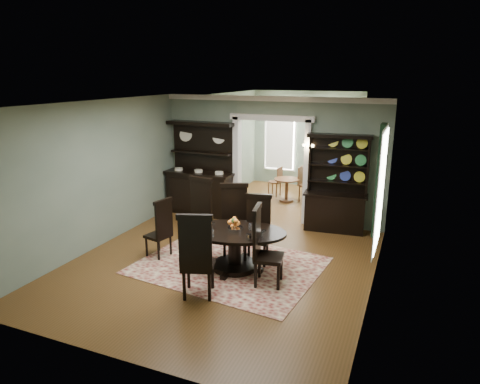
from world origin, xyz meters
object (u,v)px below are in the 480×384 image
(sideboard, at_px, (200,182))
(parlor_table, at_px, (287,187))
(welsh_dresser, at_px, (336,196))
(dining_table, at_px, (235,242))

(sideboard, xyz_separation_m, parlor_table, (1.77, 1.83, -0.39))
(sideboard, height_order, welsh_dresser, sideboard)
(dining_table, distance_m, parlor_table, 4.58)
(sideboard, height_order, parlor_table, sideboard)
(sideboard, xyz_separation_m, welsh_dresser, (3.45, 0.03, -0.02))
(parlor_table, bearing_deg, sideboard, -133.95)
(sideboard, distance_m, parlor_table, 2.58)
(dining_table, distance_m, sideboard, 3.47)
(parlor_table, bearing_deg, welsh_dresser, -46.93)
(dining_table, distance_m, welsh_dresser, 3.08)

